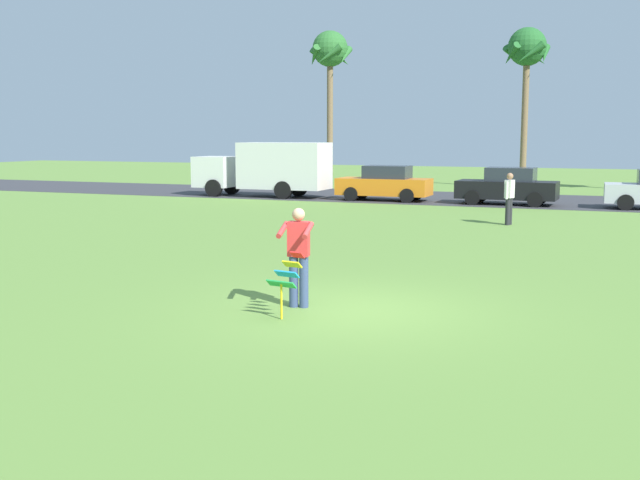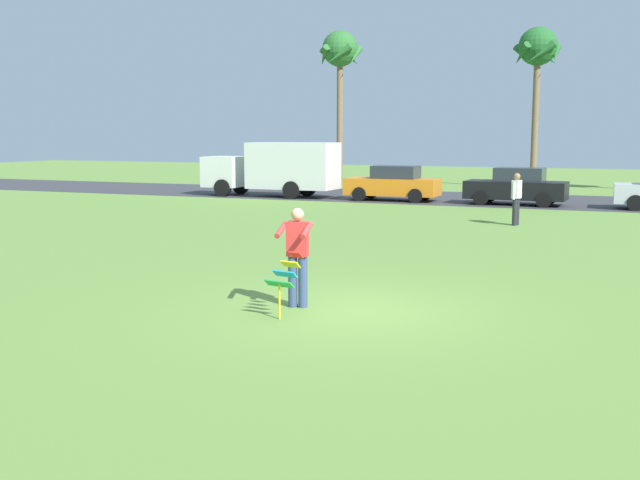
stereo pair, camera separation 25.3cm
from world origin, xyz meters
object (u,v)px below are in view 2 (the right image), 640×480
person_kite_flyer (297,253)px  kite_held (285,276)px  parked_car_black (517,187)px  parked_truck_white_box (277,168)px  palm_tree_right_near (538,54)px  person_walker_near (516,197)px  parked_car_orange (393,184)px  palm_tree_left_near (340,56)px

person_kite_flyer → kite_held: bearing=-81.6°
person_kite_flyer → parked_car_black: 21.35m
parked_truck_white_box → parked_car_black: 11.36m
kite_held → parked_car_black: size_ratio=0.25×
parked_truck_white_box → person_kite_flyer: bearing=-63.3°
palm_tree_right_near → person_walker_near: size_ratio=5.11×
parked_car_orange → palm_tree_right_near: bearing=65.7°
kite_held → parked_car_black: parked_car_black is taller
parked_car_orange → palm_tree_left_near: (-6.35, 9.62, 6.85)m
person_kite_flyer → parked_truck_white_box: 23.89m
kite_held → palm_tree_right_near: bearing=90.2°
kite_held → palm_tree_left_near: palm_tree_left_near is taller
parked_car_black → kite_held: bearing=-91.3°
kite_held → parked_car_orange: (-4.99, 22.06, 0.08)m
parked_car_orange → parked_car_black: same height
kite_held → person_walker_near: 14.61m
person_kite_flyer → parked_truck_white_box: bearing=116.7°
palm_tree_right_near → person_walker_near: bearing=-84.6°
parked_truck_white_box → parked_car_orange: size_ratio=1.59×
parked_truck_white_box → person_walker_near: size_ratio=3.87×
parked_car_black → person_walker_near: bearing=-81.9°
kite_held → person_walker_near: size_ratio=0.61×
parked_car_black → palm_tree_left_near: size_ratio=0.47×
person_kite_flyer → parked_truck_white_box: (-10.73, 21.34, 0.46)m
parked_truck_white_box → parked_car_orange: parked_truck_white_box is taller
palm_tree_right_near → parked_car_orange: bearing=-114.3°
parked_truck_white_box → palm_tree_left_near: palm_tree_left_near is taller
person_kite_flyer → parked_car_orange: (-4.89, 21.34, -0.18)m
parked_car_black → person_walker_near: person_walker_near is taller
parked_truck_white_box → palm_tree_right_near: size_ratio=0.76×
person_kite_flyer → palm_tree_left_near: size_ratio=0.19×
parked_car_orange → parked_car_black: size_ratio=0.99×
parked_car_black → person_walker_near: size_ratio=2.46×
parked_truck_white_box → palm_tree_left_near: (-0.51, 9.62, 6.21)m
parked_car_black → palm_tree_right_near: bearing=93.5°
parked_truck_white_box → parked_car_orange: bearing=0.0°
parked_car_orange → parked_car_black: (5.50, -0.00, 0.00)m
palm_tree_right_near → person_walker_near: 19.45m
parked_car_black → person_kite_flyer: bearing=-91.7°
parked_car_orange → person_walker_near: (6.58, -7.54, 0.16)m
kite_held → parked_truck_white_box: size_ratio=0.16×
person_kite_flyer → parked_truck_white_box: parked_truck_white_box is taller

